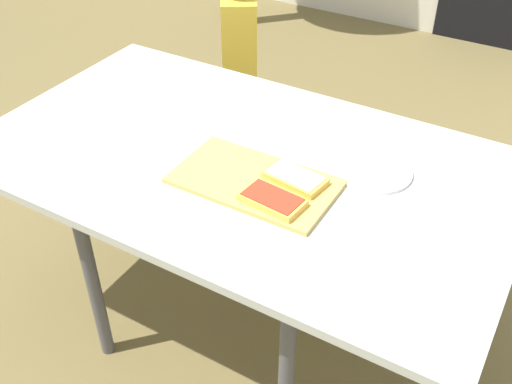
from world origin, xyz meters
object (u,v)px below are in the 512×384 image
pizza_slice_near_right (272,200)px  plate_white_right (374,171)px  pizza_slice_far_right (295,178)px  cutting_board (255,181)px  child_left (240,53)px  dining_table (242,173)px

pizza_slice_near_right → plate_white_right: (0.16, 0.27, -0.02)m
pizza_slice_far_right → pizza_slice_near_right: size_ratio=1.01×
cutting_board → pizza_slice_near_right: size_ratio=2.53×
cutting_board → pizza_slice_far_right: size_ratio=2.50×
cutting_board → child_left: size_ratio=0.44×
plate_white_right → dining_table: bearing=-161.1°
pizza_slice_far_right → pizza_slice_near_right: same height
child_left → cutting_board: bearing=-56.2°
cutting_board → child_left: (-0.61, 0.91, -0.14)m
cutting_board → plate_white_right: bearing=39.1°
pizza_slice_far_right → cutting_board: bearing=-153.2°
plate_white_right → cutting_board: bearing=-140.9°
pizza_slice_near_right → child_left: size_ratio=0.17×
pizza_slice_near_right → pizza_slice_far_right: bearing=86.3°
pizza_slice_near_right → plate_white_right: 0.31m
dining_table → plate_white_right: size_ratio=7.34×
pizza_slice_near_right → plate_white_right: bearing=58.3°
cutting_board → plate_white_right: size_ratio=2.06×
pizza_slice_far_right → child_left: bearing=129.1°
child_left → dining_table: bearing=-57.9°
pizza_slice_far_right → pizza_slice_near_right: 0.11m
pizza_slice_far_right → plate_white_right: (0.16, 0.16, -0.02)m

